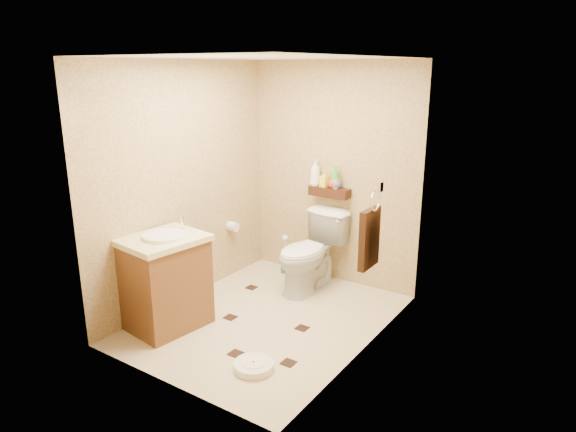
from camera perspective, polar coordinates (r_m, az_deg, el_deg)
The scene contains 20 objects.
ground at distance 5.01m, azimuth -2.36°, elevation -11.41°, with size 2.50×2.50×0.00m, color beige.
wall_back at distance 5.61m, azimuth 5.06°, elevation 4.62°, with size 2.00×0.04×2.40m, color tan.
wall_front at distance 3.69m, azimuth -14.11°, elevation -2.02°, with size 2.00×0.04×2.40m, color tan.
wall_left at distance 5.22m, azimuth -11.44°, elevation 3.48°, with size 0.04×2.50×2.40m, color tan.
wall_right at distance 4.08m, azimuth 8.85°, elevation 0.07°, with size 0.04×2.50×2.40m, color tan.
ceiling at distance 4.44m, azimuth -2.74°, elevation 17.21°, with size 2.00×2.50×0.02m, color white.
wall_shelf at distance 5.58m, azimuth 4.62°, elevation 2.67°, with size 0.46×0.14×0.10m, color #391B0F.
floor_accents at distance 4.97m, azimuth -2.36°, elevation -11.60°, with size 1.27×1.33×0.01m.
toilet at distance 5.49m, azimuth 2.46°, elevation -4.06°, with size 0.47×0.83×0.84m, color white.
vanity at distance 4.85m, azimuth -13.42°, elevation -7.01°, with size 0.67×0.78×1.00m.
bathroom_scale at distance 4.27m, azimuth -3.84°, elevation -16.27°, with size 0.38×0.38×0.07m.
toilet_brush at distance 6.01m, azimuth -0.31°, elevation -4.83°, with size 0.11×0.11×0.46m.
towel_ring at distance 4.41m, azimuth 9.08°, elevation -2.18°, with size 0.12×0.30×0.76m.
toilet_paper at distance 5.79m, azimuth -6.16°, elevation -1.16°, with size 0.12×0.11×0.12m.
bottle_a at distance 5.62m, azimuth 3.05°, elevation 4.84°, with size 0.11×0.11×0.29m, color white.
bottle_b at distance 5.58m, azimuth 4.06°, elevation 4.18°, with size 0.08×0.08×0.18m, color yellow.
bottle_c at distance 5.53m, azimuth 5.05°, elevation 3.88°, with size 0.12×0.12×0.15m, color red.
bottle_d at distance 5.51m, azimuth 5.27°, elevation 4.29°, with size 0.09×0.09×0.24m, color green.
bottle_e at distance 5.51m, azimuth 5.36°, elevation 3.90°, with size 0.07×0.07×0.16m, color #E9854D.
bottle_f at distance 5.51m, azimuth 5.40°, elevation 3.75°, with size 0.11×0.11×0.14m, color #4655B0.
Camera 1 is at (2.64, -3.57, 2.33)m, focal length 32.00 mm.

